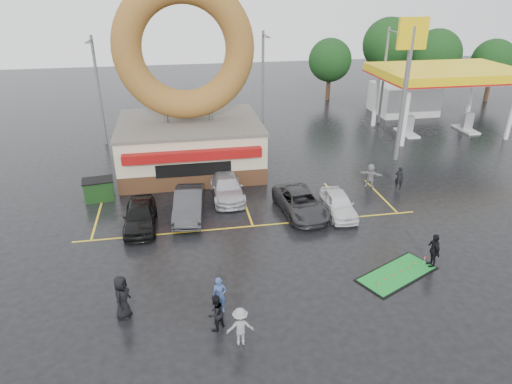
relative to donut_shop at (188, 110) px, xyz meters
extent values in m
plane|color=black|center=(3.00, -12.97, -4.46)|extent=(120.00, 120.00, 0.00)
cube|color=#472B19|center=(0.00, 0.03, -3.86)|extent=(10.00, 8.00, 1.20)
cube|color=beige|center=(0.00, 0.03, -2.11)|extent=(10.00, 8.00, 2.30)
cube|color=#59544C|center=(0.00, 0.03, -0.86)|extent=(10.20, 8.20, 0.20)
cube|color=maroon|center=(0.00, -4.27, -1.86)|extent=(9.00, 0.60, 0.60)
cylinder|color=slate|center=(-1.60, 0.03, -0.16)|extent=(0.30, 0.30, 1.20)
cylinder|color=slate|center=(1.60, 0.03, -0.16)|extent=(0.30, 0.30, 1.20)
torus|color=brown|center=(0.00, 0.03, 4.24)|extent=(9.60, 2.00, 9.60)
cylinder|color=silver|center=(18.00, 2.03, -1.96)|extent=(0.40, 0.40, 5.00)
cylinder|color=silver|center=(28.00, 2.03, -1.96)|extent=(0.40, 0.40, 5.00)
cylinder|color=silver|center=(18.00, 8.03, -1.96)|extent=(0.40, 0.40, 5.00)
cylinder|color=silver|center=(28.00, 8.03, -1.96)|extent=(0.40, 0.40, 5.00)
cube|color=silver|center=(23.00, 5.03, 0.79)|extent=(12.00, 8.00, 0.50)
cube|color=yellow|center=(23.00, 5.03, 1.09)|extent=(12.30, 8.30, 0.70)
cube|color=#99999E|center=(20.00, 5.03, -3.56)|extent=(0.90, 0.60, 1.60)
cube|color=#99999E|center=(26.00, 5.03, -3.56)|extent=(0.90, 0.60, 1.60)
cube|color=silver|center=(23.00, 12.03, -2.96)|extent=(6.00, 5.00, 3.00)
cylinder|color=slate|center=(16.00, -0.97, 0.54)|extent=(0.36, 0.36, 10.00)
cube|color=yellow|center=(16.00, -0.97, 5.04)|extent=(2.20, 0.30, 2.20)
cylinder|color=slate|center=(-7.00, 7.03, 0.04)|extent=(0.24, 0.24, 9.00)
cylinder|color=slate|center=(-7.00, 6.03, 4.24)|extent=(0.12, 2.00, 0.12)
cube|color=slate|center=(-7.00, 5.03, 4.19)|extent=(0.40, 0.18, 0.12)
cylinder|color=slate|center=(7.00, 8.03, 0.04)|extent=(0.24, 0.24, 9.00)
cylinder|color=slate|center=(7.00, 7.03, 4.24)|extent=(0.12, 2.00, 0.12)
cube|color=slate|center=(7.00, 6.03, 4.19)|extent=(0.40, 0.18, 0.12)
cylinder|color=slate|center=(19.00, 9.03, 0.04)|extent=(0.24, 0.24, 9.00)
cylinder|color=slate|center=(19.00, 8.03, 4.24)|extent=(0.12, 2.00, 0.12)
cube|color=slate|center=(19.00, 7.03, 4.19)|extent=(0.40, 0.18, 0.12)
cylinder|color=#332114|center=(29.00, 17.03, -3.02)|extent=(0.50, 0.50, 2.88)
sphere|color=black|center=(29.00, 17.03, 0.74)|extent=(5.60, 5.60, 5.60)
cylinder|color=#332114|center=(35.00, 15.03, -3.20)|extent=(0.50, 0.50, 2.52)
sphere|color=black|center=(35.00, 15.03, 0.09)|extent=(4.90, 4.90, 4.90)
cylinder|color=#332114|center=(25.00, 21.03, -2.84)|extent=(0.50, 0.50, 3.24)
sphere|color=black|center=(25.00, 21.03, 1.39)|extent=(6.30, 6.30, 6.30)
cylinder|color=#332114|center=(17.00, 19.03, -3.20)|extent=(0.50, 0.50, 2.52)
sphere|color=black|center=(17.00, 19.03, 0.09)|extent=(4.90, 4.90, 4.90)
imported|color=black|center=(-3.35, -8.50, -3.71)|extent=(1.80, 4.41, 1.50)
imported|color=#303032|center=(-0.55, -7.63, -3.69)|extent=(2.15, 4.88, 1.56)
imported|color=#BAB9BF|center=(2.01, -5.40, -3.76)|extent=(1.97, 4.83, 1.40)
imported|color=#2F2F32|center=(6.12, -8.47, -3.77)|extent=(2.77, 5.18, 1.38)
imported|color=silver|center=(8.35, -8.97, -3.78)|extent=(1.81, 4.08, 1.36)
imported|color=navy|center=(0.33, -16.65, -3.63)|extent=(0.63, 0.43, 1.67)
imported|color=black|center=(0.05, -17.72, -3.65)|extent=(1.00, 0.98, 1.62)
imported|color=gray|center=(0.92, -18.70, -3.64)|extent=(1.07, 0.62, 1.65)
imported|color=black|center=(-3.69, -16.26, -3.47)|extent=(0.90, 1.12, 1.98)
imported|color=black|center=(11.04, -15.14, -3.56)|extent=(0.54, 1.10, 1.81)
imported|color=gray|center=(11.81, -5.62, -3.61)|extent=(1.60, 1.28, 1.70)
imported|color=black|center=(13.66, -6.15, -3.67)|extent=(0.70, 0.65, 1.60)
cube|color=#183A16|center=(-6.15, -4.28, -3.81)|extent=(1.94, 1.43, 1.30)
cube|color=black|center=(9.05, -15.52, -4.44)|extent=(4.51, 3.42, 0.05)
cube|color=#157F29|center=(9.05, -15.52, -4.41)|extent=(4.26, 3.17, 0.03)
cylinder|color=silver|center=(10.70, -15.03, -4.18)|extent=(0.02, 0.02, 0.47)
cube|color=red|center=(10.77, -15.03, -3.99)|extent=(0.14, 0.01, 0.10)
camera|label=1|loc=(-0.93, -32.29, 8.51)|focal=32.00mm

